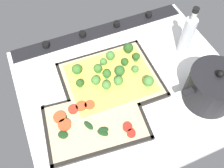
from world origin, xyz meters
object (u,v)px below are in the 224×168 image
Objects in this scene: broccoli_pizza at (111,75)px; cooking_pot at (212,87)px; baking_tray_back at (96,123)px; veggie_pizza_back at (93,121)px; oil_bottle at (187,35)px; baking_tray_front at (110,80)px.

cooking_pot is (-27.95, 20.87, 4.27)cm from broccoli_pizza.
broccoli_pizza is 1.35× the size of cooking_pot.
baking_tray_back is 40.92cm from cooking_pot.
broccoli_pizza is at bearing -131.27° from veggie_pizza_back.
oil_bottle is (-44.10, -16.51, 8.41)cm from baking_tray_back.
cooking_pot is 23.10cm from oil_bottle.
broccoli_pizza is 1.01× the size of veggie_pizza_back.
baking_tray_front is 2.08cm from broccoli_pizza.
baking_tray_back is (11.37, 14.20, 0.01)cm from baking_tray_front.
oil_bottle reaches higher than cooking_pot.
veggie_pizza_back is 41.45cm from cooking_pot.
oil_bottle is (-32.06, -1.74, 6.54)cm from broccoli_pizza.
veggie_pizza_back is 1.55× the size of oil_bottle.
oil_bottle is at bearing -100.29° from cooking_pot.
oil_bottle reaches higher than broccoli_pizza.
baking_tray_back is 1.67× the size of oil_bottle.
baking_tray_front is 35.63cm from cooking_pot.
baking_tray_front is 1.45× the size of cooking_pot.
baking_tray_front is at bearing -128.68° from baking_tray_back.
baking_tray_back is at bearing 51.32° from baking_tray_front.
baking_tray_back is 1.01cm from veggie_pizza_back.
veggie_pizza_back reaches higher than baking_tray_back.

